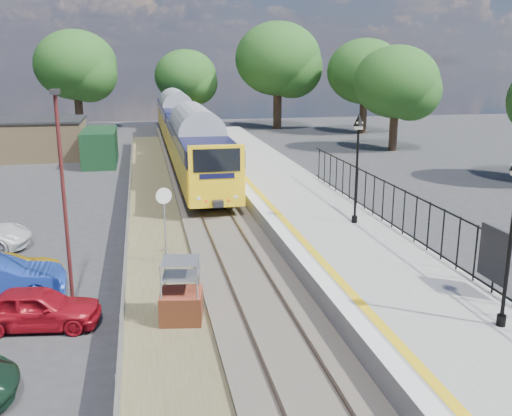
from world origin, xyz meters
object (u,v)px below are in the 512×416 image
object	(u,v)px
victorian_lamp_north	(358,143)
car_yellow	(9,269)
carpark_lamp	(63,187)
car_red	(37,308)
train	(184,127)
speed_sign	(164,212)
brick_plinth	(181,292)

from	to	relation	value
victorian_lamp_north	car_yellow	size ratio (longest dim) A/B	1.26
carpark_lamp	car_red	bearing A→B (deg)	-121.61
train	speed_sign	size ratio (longest dim) A/B	13.48
train	brick_plinth	bearing A→B (deg)	-94.61
speed_sign	car_yellow	world-z (taller)	speed_sign
brick_plinth	car_yellow	bearing A→B (deg)	143.41
victorian_lamp_north	speed_sign	bearing A→B (deg)	-171.41
brick_plinth	car_red	distance (m)	4.19
car_yellow	train	bearing A→B (deg)	-32.56
carpark_lamp	car_yellow	xyz separation A→B (m)	(-2.37, 2.44, -3.35)
brick_plinth	car_red	world-z (taller)	brick_plinth
speed_sign	car_red	bearing A→B (deg)	-145.41
carpark_lamp	car_yellow	bearing A→B (deg)	134.17
victorian_lamp_north	train	world-z (taller)	victorian_lamp_north
car_red	train	bearing A→B (deg)	-4.68
train	car_red	distance (m)	31.33
train	car_yellow	xyz separation A→B (m)	(-8.19, -26.77, -1.81)
victorian_lamp_north	speed_sign	xyz separation A→B (m)	(-8.02, -1.21, -2.21)
victorian_lamp_north	carpark_lamp	size ratio (longest dim) A/B	0.68
train	speed_sign	bearing A→B (deg)	-95.98
victorian_lamp_north	train	bearing A→B (deg)	102.08
victorian_lamp_north	brick_plinth	bearing A→B (deg)	-141.41
car_red	car_yellow	xyz separation A→B (m)	(-1.54, 3.79, -0.09)
speed_sign	car_red	xyz separation A→B (m)	(-3.93, -4.58, -1.47)
speed_sign	carpark_lamp	distance (m)	4.82
speed_sign	car_yellow	size ratio (longest dim) A/B	0.83
victorian_lamp_north	carpark_lamp	bearing A→B (deg)	-158.22
brick_plinth	speed_sign	world-z (taller)	speed_sign
train	speed_sign	world-z (taller)	train
train	brick_plinth	world-z (taller)	train
victorian_lamp_north	car_yellow	world-z (taller)	victorian_lamp_north
victorian_lamp_north	car_yellow	xyz separation A→B (m)	(-13.49, -2.00, -3.77)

